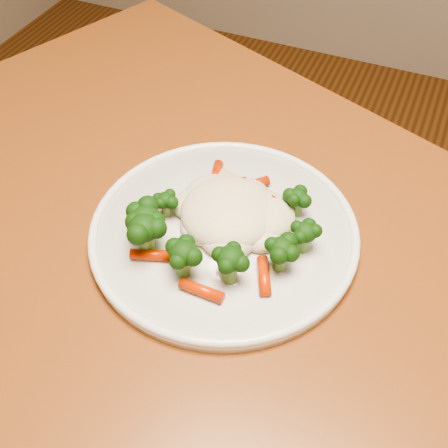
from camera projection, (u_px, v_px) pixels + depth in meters
name	position (u px, v px, depth m)	size (l,w,h in m)	color
dining_table	(223.00, 370.00, 0.62)	(1.35, 1.14, 0.75)	brown
plate	(224.00, 233.00, 0.61)	(0.29, 0.29, 0.01)	white
meal	(218.00, 220.00, 0.59)	(0.20, 0.19, 0.05)	beige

